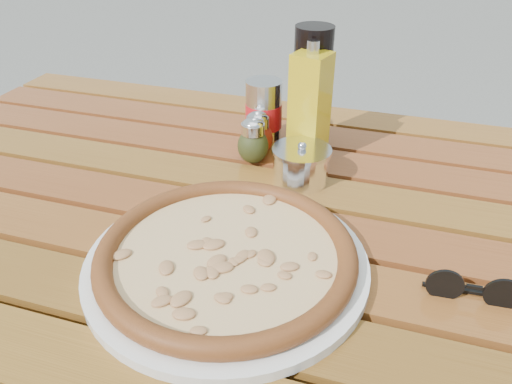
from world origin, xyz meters
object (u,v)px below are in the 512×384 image
(soda_can, at_px, (264,113))
(olive_oil_cruet, at_px, (310,108))
(pepper_shaker, at_px, (258,135))
(parmesan_tin, at_px, (301,164))
(oregano_shaker, at_px, (253,142))
(sunglasses, at_px, (473,290))
(pizza, at_px, (226,254))
(table, at_px, (252,256))
(dark_bottle, at_px, (311,90))
(plate, at_px, (227,263))

(soda_can, xyz_separation_m, olive_oil_cruet, (0.09, -0.04, 0.04))
(olive_oil_cruet, bearing_deg, pepper_shaker, -175.92)
(parmesan_tin, bearing_deg, oregano_shaker, 157.20)
(soda_can, distance_m, sunglasses, 0.48)
(oregano_shaker, distance_m, parmesan_tin, 0.10)
(parmesan_tin, bearing_deg, pizza, -99.43)
(table, relative_size, parmesan_tin, 11.49)
(sunglasses, bearing_deg, parmesan_tin, 137.50)
(pepper_shaker, xyz_separation_m, olive_oil_cruet, (0.09, 0.01, 0.06))
(pepper_shaker, xyz_separation_m, sunglasses, (0.35, -0.28, -0.02))
(dark_bottle, bearing_deg, pepper_shaker, -145.59)
(olive_oil_cruet, height_order, sunglasses, olive_oil_cruet)
(table, distance_m, parmesan_tin, 0.17)
(olive_oil_cruet, relative_size, parmesan_tin, 1.72)
(soda_can, xyz_separation_m, parmesan_tin, (0.10, -0.12, -0.03))
(oregano_shaker, relative_size, soda_can, 0.68)
(plate, distance_m, pizza, 0.02)
(dark_bottle, xyz_separation_m, soda_can, (-0.08, -0.01, -0.05))
(soda_can, bearing_deg, olive_oil_cruet, -24.45)
(oregano_shaker, bearing_deg, plate, -78.96)
(sunglasses, bearing_deg, soda_can, 134.09)
(pizza, height_order, olive_oil_cruet, olive_oil_cruet)
(pizza, xyz_separation_m, soda_can, (-0.06, 0.36, 0.04))
(plate, relative_size, soda_can, 3.00)
(pizza, relative_size, olive_oil_cruet, 1.99)
(soda_can, height_order, parmesan_tin, soda_can)
(soda_can, bearing_deg, dark_bottle, 4.54)
(table, xyz_separation_m, soda_can, (-0.05, 0.24, 0.13))
(plate, relative_size, oregano_shaker, 4.39)
(pepper_shaker, xyz_separation_m, oregano_shaker, (0.00, -0.03, 0.00))
(oregano_shaker, xyz_separation_m, soda_can, (-0.00, 0.08, 0.02))
(dark_bottle, bearing_deg, soda_can, -175.46)
(oregano_shaker, relative_size, parmesan_tin, 0.67)
(pepper_shaker, distance_m, parmesan_tin, 0.12)
(dark_bottle, relative_size, olive_oil_cruet, 1.05)
(pizza, distance_m, oregano_shaker, 0.29)
(oregano_shaker, xyz_separation_m, dark_bottle, (0.08, 0.08, 0.07))
(sunglasses, bearing_deg, pizza, -176.95)
(pepper_shaker, xyz_separation_m, soda_can, (-0.00, 0.05, 0.02))
(plate, bearing_deg, oregano_shaker, 101.04)
(pizza, relative_size, soda_can, 3.49)
(parmesan_tin, bearing_deg, pepper_shaker, 144.06)
(olive_oil_cruet, xyz_separation_m, sunglasses, (0.26, -0.28, -0.08))
(oregano_shaker, height_order, soda_can, soda_can)
(olive_oil_cruet, bearing_deg, plate, -96.06)
(pizza, bearing_deg, table, 92.25)
(table, relative_size, dark_bottle, 6.36)
(table, distance_m, pepper_shaker, 0.23)
(pizza, relative_size, parmesan_tin, 3.43)
(plate, xyz_separation_m, olive_oil_cruet, (0.03, 0.32, 0.09))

